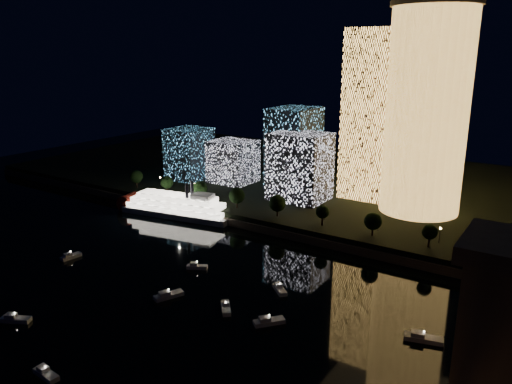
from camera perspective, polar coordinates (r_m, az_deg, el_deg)
ground at (r=123.50m, az=-7.18°, el=-18.47°), size 520.00×520.00×0.00m
far_bank at (r=254.93m, az=16.69°, el=-0.06°), size 420.00×160.00×5.00m
seawall at (r=185.24m, az=9.49°, el=-5.89°), size 420.00×6.00×3.00m
tower_cylindrical at (r=211.56m, az=18.92°, el=8.77°), size 34.00×34.00×82.63m
tower_rectangular at (r=229.47m, az=13.43°, el=8.54°), size 23.21×23.21×73.84m
midrise_blocks at (r=240.86m, az=0.86°, el=4.10°), size 87.98×39.33×38.60m
riverboat at (r=220.39m, az=-9.49°, el=-1.58°), size 55.73×19.95×16.47m
motorboats at (r=131.67m, az=-4.06°, el=-15.58°), size 124.62×68.01×2.78m
esplanade_trees at (r=204.19m, az=0.56°, el=-0.93°), size 165.90×6.88×8.94m
street_lamps at (r=207.51m, az=2.36°, el=-1.09°), size 132.70×0.70×5.65m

